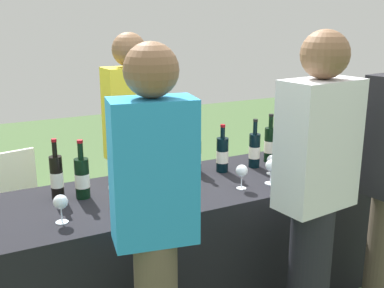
# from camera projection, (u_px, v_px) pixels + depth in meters

# --- Properties ---
(tasting_table) EXTENTS (2.31, 0.76, 0.79)m
(tasting_table) POSITION_uv_depth(u_px,v_px,m) (192.00, 245.00, 2.90)
(tasting_table) COLOR black
(tasting_table) RESTS_ON ground_plane
(wine_bottle_0) EXTENTS (0.07, 0.07, 0.34)m
(wine_bottle_0) POSITION_uv_depth(u_px,v_px,m) (57.00, 177.00, 2.56)
(wine_bottle_0) COLOR black
(wine_bottle_0) RESTS_ON tasting_table
(wine_bottle_1) EXTENTS (0.08, 0.08, 0.33)m
(wine_bottle_1) POSITION_uv_depth(u_px,v_px,m) (82.00, 177.00, 2.57)
(wine_bottle_1) COLOR black
(wine_bottle_1) RESTS_ON tasting_table
(wine_bottle_2) EXTENTS (0.07, 0.07, 0.31)m
(wine_bottle_2) POSITION_uv_depth(u_px,v_px,m) (135.00, 166.00, 2.78)
(wine_bottle_2) COLOR black
(wine_bottle_2) RESTS_ON tasting_table
(wine_bottle_3) EXTENTS (0.08, 0.08, 0.31)m
(wine_bottle_3) POSITION_uv_depth(u_px,v_px,m) (160.00, 163.00, 2.85)
(wine_bottle_3) COLOR black
(wine_bottle_3) RESTS_ON tasting_table
(wine_bottle_4) EXTENTS (0.07, 0.07, 0.30)m
(wine_bottle_4) POSITION_uv_depth(u_px,v_px,m) (196.00, 156.00, 3.00)
(wine_bottle_4) COLOR black
(wine_bottle_4) RESTS_ON tasting_table
(wine_bottle_5) EXTENTS (0.08, 0.08, 0.31)m
(wine_bottle_5) POSITION_uv_depth(u_px,v_px,m) (222.00, 154.00, 3.01)
(wine_bottle_5) COLOR black
(wine_bottle_5) RESTS_ON tasting_table
(wine_bottle_6) EXTENTS (0.07, 0.07, 0.32)m
(wine_bottle_6) POSITION_uv_depth(u_px,v_px,m) (254.00, 150.00, 3.10)
(wine_bottle_6) COLOR black
(wine_bottle_6) RESTS_ON tasting_table
(wine_bottle_7) EXTENTS (0.08, 0.08, 0.33)m
(wine_bottle_7) POSITION_uv_depth(u_px,v_px,m) (270.00, 144.00, 3.21)
(wine_bottle_7) COLOR black
(wine_bottle_7) RESTS_ON tasting_table
(wine_glass_0) EXTENTS (0.07, 0.07, 0.14)m
(wine_glass_0) POSITION_uv_depth(u_px,v_px,m) (61.00, 203.00, 2.26)
(wine_glass_0) COLOR silver
(wine_glass_0) RESTS_ON tasting_table
(wine_glass_1) EXTENTS (0.07, 0.07, 0.14)m
(wine_glass_1) POSITION_uv_depth(u_px,v_px,m) (115.00, 188.00, 2.45)
(wine_glass_1) COLOR silver
(wine_glass_1) RESTS_ON tasting_table
(wine_glass_2) EXTENTS (0.08, 0.08, 0.16)m
(wine_glass_2) POSITION_uv_depth(u_px,v_px,m) (181.00, 174.00, 2.64)
(wine_glass_2) COLOR silver
(wine_glass_2) RESTS_ON tasting_table
(wine_glass_3) EXTENTS (0.07, 0.07, 0.14)m
(wine_glass_3) POSITION_uv_depth(u_px,v_px,m) (242.00, 172.00, 2.71)
(wine_glass_3) COLOR silver
(wine_glass_3) RESTS_ON tasting_table
(wine_glass_4) EXTENTS (0.07, 0.07, 0.15)m
(wine_glass_4) POSITION_uv_depth(u_px,v_px,m) (271.00, 167.00, 2.79)
(wine_glass_4) COLOR silver
(wine_glass_4) RESTS_ON tasting_table
(wine_glass_5) EXTENTS (0.06, 0.06, 0.12)m
(wine_glass_5) POSITION_uv_depth(u_px,v_px,m) (272.00, 161.00, 2.97)
(wine_glass_5) COLOR silver
(wine_glass_5) RESTS_ON tasting_table
(server_pouring) EXTENTS (0.36, 0.22, 1.66)m
(server_pouring) POSITION_uv_depth(u_px,v_px,m) (132.00, 143.00, 3.21)
(server_pouring) COLOR #3F3351
(server_pouring) RESTS_ON ground_plane
(guest_0) EXTENTS (0.38, 0.26, 1.67)m
(guest_0) POSITION_uv_depth(u_px,v_px,m) (154.00, 218.00, 2.01)
(guest_0) COLOR brown
(guest_0) RESTS_ON ground_plane
(guest_1) EXTENTS (0.42, 0.26, 1.71)m
(guest_1) POSITION_uv_depth(u_px,v_px,m) (315.00, 189.00, 2.33)
(guest_1) COLOR black
(guest_1) RESTS_ON ground_plane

